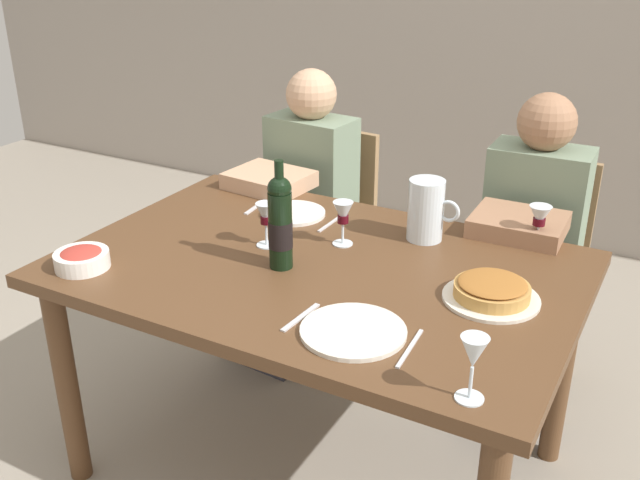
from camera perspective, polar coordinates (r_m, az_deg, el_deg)
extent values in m
plane|color=gray|center=(2.57, -0.08, -17.21)|extent=(8.00, 8.00, 0.00)
cube|color=brown|center=(2.15, -0.09, -2.31)|extent=(1.50, 1.00, 0.04)
cylinder|color=brown|center=(2.44, -19.28, -10.66)|extent=(0.07, 0.07, 0.72)
cylinder|color=brown|center=(2.97, -7.54, -2.87)|extent=(0.07, 0.07, 0.72)
cylinder|color=brown|center=(2.51, 18.48, -9.49)|extent=(0.07, 0.07, 0.72)
cylinder|color=black|center=(2.08, -3.13, 0.76)|extent=(0.07, 0.07, 0.23)
sphere|color=black|center=(2.03, -3.21, 4.05)|extent=(0.07, 0.07, 0.07)
cylinder|color=black|center=(2.02, -3.24, 5.27)|extent=(0.03, 0.03, 0.07)
cylinder|color=black|center=(2.08, -3.12, 0.47)|extent=(0.07, 0.07, 0.08)
cylinder|color=silver|center=(2.29, 8.31, 2.35)|extent=(0.11, 0.11, 0.20)
cylinder|color=silver|center=(2.30, 8.26, 1.53)|extent=(0.10, 0.10, 0.12)
torus|color=silver|center=(2.26, 10.08, 2.23)|extent=(0.07, 0.01, 0.07)
cylinder|color=silver|center=(2.00, 13.28, -4.48)|extent=(0.26, 0.26, 0.01)
cylinder|color=#C18E47|center=(1.99, 13.34, -3.91)|extent=(0.20, 0.20, 0.03)
ellipsoid|color=#9E6028|center=(1.98, 13.41, -3.31)|extent=(0.18, 0.18, 0.02)
cylinder|color=white|center=(2.22, -18.20, -1.51)|extent=(0.16, 0.16, 0.05)
ellipsoid|color=#B2382D|center=(2.21, -18.25, -1.11)|extent=(0.13, 0.13, 0.03)
cylinder|color=silver|center=(1.61, 11.64, -12.06)|extent=(0.06, 0.06, 0.00)
cylinder|color=silver|center=(1.59, 11.76, -10.89)|extent=(0.01, 0.01, 0.08)
cone|color=silver|center=(1.55, 11.99, -8.64)|extent=(0.06, 0.06, 0.07)
cylinder|color=silver|center=(2.26, -4.21, -0.39)|extent=(0.06, 0.06, 0.00)
cylinder|color=silver|center=(2.25, -4.23, 0.44)|extent=(0.01, 0.01, 0.07)
cone|color=silver|center=(2.22, -4.29, 2.05)|extent=(0.06, 0.06, 0.07)
cylinder|color=#470A14|center=(2.23, -4.27, 1.59)|extent=(0.03, 0.03, 0.02)
cylinder|color=silver|center=(2.35, 16.59, -0.48)|extent=(0.06, 0.06, 0.00)
cylinder|color=silver|center=(2.33, 16.69, 0.31)|extent=(0.01, 0.01, 0.07)
cone|color=silver|center=(2.31, 16.88, 1.81)|extent=(0.07, 0.07, 0.07)
cylinder|color=#470A14|center=(2.31, 16.83, 1.40)|extent=(0.04, 0.04, 0.02)
cylinder|color=silver|center=(2.27, 1.79, -0.28)|extent=(0.06, 0.06, 0.00)
cylinder|color=silver|center=(2.25, 1.80, 0.53)|extent=(0.01, 0.01, 0.07)
cone|color=silver|center=(2.23, 1.82, 2.15)|extent=(0.06, 0.06, 0.07)
cylinder|color=#470A14|center=(2.23, 1.81, 1.67)|extent=(0.03, 0.03, 0.03)
cylinder|color=silver|center=(1.80, 2.63, -7.16)|extent=(0.27, 0.27, 0.01)
cylinder|color=white|center=(2.49, -2.10, 2.12)|extent=(0.22, 0.22, 0.01)
cube|color=silver|center=(1.86, -1.53, -6.10)|extent=(0.03, 0.16, 0.00)
cube|color=silver|center=(1.75, 7.07, -8.44)|extent=(0.02, 0.18, 0.00)
cube|color=silver|center=(2.42, 0.95, 1.40)|extent=(0.01, 0.18, 0.00)
cube|color=silver|center=(2.57, -4.99, 2.65)|extent=(0.03, 0.16, 0.00)
cube|color=#9E7A51|center=(3.10, -0.27, 0.65)|extent=(0.44, 0.44, 0.02)
cube|color=#9E7A51|center=(3.17, 1.61, 5.24)|extent=(0.36, 0.06, 0.40)
cylinder|color=#9E7A51|center=(3.17, -4.54, -3.58)|extent=(0.04, 0.04, 0.45)
cylinder|color=#9E7A51|center=(3.00, 0.59, -5.29)|extent=(0.04, 0.04, 0.45)
cylinder|color=#9E7A51|center=(3.41, -1.01, -1.38)|extent=(0.04, 0.04, 0.45)
cylinder|color=#9E7A51|center=(3.25, 3.91, -2.83)|extent=(0.04, 0.04, 0.45)
cube|color=gray|center=(2.97, -0.66, 4.97)|extent=(0.36, 0.23, 0.50)
sphere|color=tan|center=(2.88, -0.69, 11.36)|extent=(0.20, 0.20, 0.20)
cube|color=#33333D|center=(2.93, -2.75, -0.69)|extent=(0.34, 0.41, 0.14)
cube|color=#33333D|center=(2.95, -4.40, -6.48)|extent=(0.28, 0.14, 0.40)
cube|color=tan|center=(2.74, -4.01, 4.73)|extent=(0.31, 0.27, 0.06)
cube|color=#9E7A51|center=(2.84, 16.09, -2.70)|extent=(0.41, 0.41, 0.02)
cube|color=#9E7A51|center=(2.93, 17.34, 2.45)|extent=(0.36, 0.04, 0.40)
cylinder|color=#9E7A51|center=(2.84, 11.44, -7.65)|extent=(0.04, 0.04, 0.45)
cylinder|color=#9E7A51|center=(2.79, 18.20, -9.12)|extent=(0.04, 0.04, 0.45)
cylinder|color=#9E7A51|center=(3.13, 13.24, -4.65)|extent=(0.04, 0.04, 0.45)
cylinder|color=#9E7A51|center=(3.08, 19.36, -5.92)|extent=(0.04, 0.04, 0.45)
cube|color=gray|center=(2.70, 16.52, 1.88)|extent=(0.35, 0.21, 0.50)
sphere|color=#9E7051|center=(2.60, 17.41, 8.83)|extent=(0.20, 0.20, 0.20)
cube|color=#33333D|center=(2.64, 15.02, -4.54)|extent=(0.32, 0.39, 0.14)
cube|color=#33333D|center=(2.65, 13.62, -11.09)|extent=(0.28, 0.13, 0.40)
cube|color=#9E7051|center=(2.42, 15.33, 1.18)|extent=(0.30, 0.25, 0.06)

